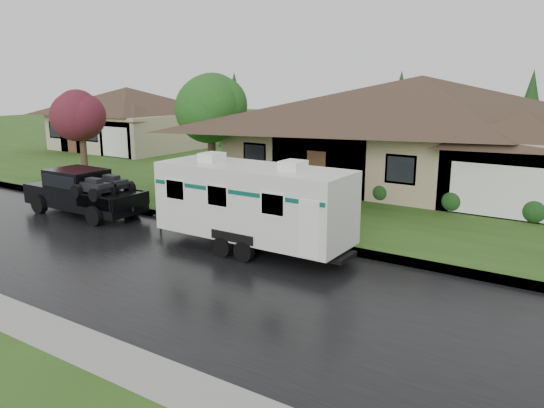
% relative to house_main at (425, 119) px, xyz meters
% --- Properties ---
extents(ground, '(140.00, 140.00, 0.00)m').
position_rel_house_main_xyz_m(ground, '(-2.29, -13.84, -3.59)').
color(ground, '#2B4D18').
rests_on(ground, ground).
extents(road, '(140.00, 8.00, 0.01)m').
position_rel_house_main_xyz_m(road, '(-2.29, -15.84, -3.59)').
color(road, black).
rests_on(road, ground).
extents(curb, '(140.00, 0.50, 0.15)m').
position_rel_house_main_xyz_m(curb, '(-2.29, -11.59, -3.52)').
color(curb, gray).
rests_on(curb, ground).
extents(lawn, '(140.00, 26.00, 0.15)m').
position_rel_house_main_xyz_m(lawn, '(-2.29, 1.16, -3.52)').
color(lawn, '#2B4D18').
rests_on(lawn, ground).
extents(house_main, '(19.44, 10.80, 6.90)m').
position_rel_house_main_xyz_m(house_main, '(0.00, 0.00, 0.00)').
color(house_main, tan).
rests_on(house_main, lawn).
extents(house_far, '(10.80, 8.64, 5.80)m').
position_rel_house_main_xyz_m(house_far, '(-24.07, 2.02, -0.62)').
color(house_far, tan).
rests_on(house_far, lawn).
extents(tree_left_green, '(3.56, 3.56, 5.90)m').
position_rel_house_main_xyz_m(tree_left_green, '(-9.33, -5.59, 0.65)').
color(tree_left_green, '#382B1E').
rests_on(tree_left_green, lawn).
extents(tree_red, '(2.98, 2.98, 4.93)m').
position_rel_house_main_xyz_m(tree_red, '(-16.69, -7.95, -0.03)').
color(tree_red, '#382B1E').
rests_on(tree_red, lawn).
extents(shrub_row, '(13.60, 1.00, 1.00)m').
position_rel_house_main_xyz_m(shrub_row, '(-0.29, -4.54, -2.94)').
color(shrub_row, '#143814').
rests_on(shrub_row, lawn).
extents(pickup_truck, '(5.68, 2.16, 1.89)m').
position_rel_house_main_xyz_m(pickup_truck, '(-10.18, -13.08, -2.58)').
color(pickup_truck, black).
rests_on(pickup_truck, ground).
extents(travel_trailer, '(7.00, 2.46, 3.14)m').
position_rel_house_main_xyz_m(travel_trailer, '(-1.38, -13.08, -1.92)').
color(travel_trailer, silver).
rests_on(travel_trailer, ground).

